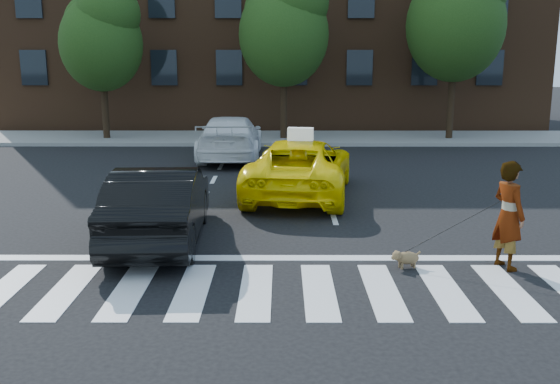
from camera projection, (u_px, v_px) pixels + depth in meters
The scene contains 14 objects.
ground at pixel (256, 291), 9.84m from camera, with size 120.00×120.00×0.00m, color black.
crosswalk at pixel (256, 291), 9.84m from camera, with size 13.00×2.40×0.01m, color silver.
stop_line at pixel (259, 258), 11.40m from camera, with size 12.00×0.30×0.01m, color silver.
sidewalk_far at pixel (272, 138), 26.90m from camera, with size 30.00×4.00×0.15m, color slate.
building at pixel (274, 8), 32.93m from camera, with size 26.00×10.00×12.00m, color #4E2F1C.
tree_left at pixel (101, 34), 25.47m from camera, with size 3.39×3.38×6.50m.
tree_mid at pixel (285, 23), 25.37m from camera, with size 3.69×3.69×7.10m.
tree_right at pixel (457, 13), 25.26m from camera, with size 4.00×4.00×7.70m.
taxi at pixel (300, 167), 16.30m from camera, with size 2.47×5.35×1.49m, color yellow.
black_sedan at pixel (159, 204), 12.27m from camera, with size 1.61×4.61×1.52m, color black.
white_suv at pixel (230, 138), 21.94m from camera, with size 2.12×5.21×1.51m, color white.
woman at pixel (509, 215), 10.70m from camera, with size 0.69×0.45×1.90m, color #999999.
dog at pixel (405, 258), 10.86m from camera, with size 0.56×0.31×0.32m.
taxi_sign at pixel (301, 134), 15.91m from camera, with size 0.65×0.28×0.32m, color white.
Camera 1 is at (0.40, -9.26, 3.68)m, focal length 40.00 mm.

